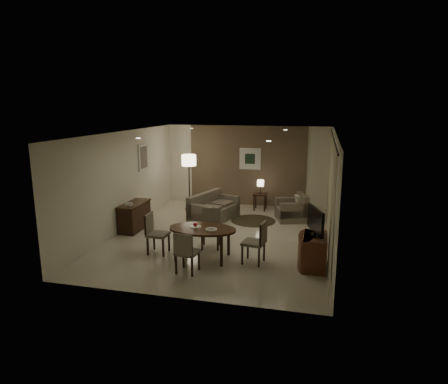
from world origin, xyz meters
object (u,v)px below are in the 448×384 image
(dining_table, at_px, (203,243))
(chair_near, at_px, (187,252))
(chair_far, at_px, (211,229))
(chair_right, at_px, (253,242))
(armchair, at_px, (291,207))
(sofa, at_px, (214,207))
(console_desk, at_px, (135,216))
(tv_cabinet, at_px, (315,252))
(chair_left, at_px, (158,234))
(floor_lamp, at_px, (189,183))
(side_table, at_px, (260,202))

(dining_table, bearing_deg, chair_near, -96.15)
(chair_far, xyz_separation_m, chair_right, (1.15, -0.67, 0.00))
(chair_near, xyz_separation_m, chair_far, (0.08, 1.49, 0.03))
(dining_table, relative_size, chair_near, 1.71)
(dining_table, xyz_separation_m, armchair, (1.69, 3.54, 0.04))
(dining_table, distance_m, chair_far, 0.72)
(chair_near, height_order, chair_far, chair_far)
(chair_far, relative_size, sofa, 0.56)
(console_desk, relative_size, dining_table, 0.79)
(tv_cabinet, distance_m, armchair, 3.53)
(tv_cabinet, bearing_deg, chair_left, -179.66)
(tv_cabinet, height_order, chair_left, chair_left)
(console_desk, distance_m, armchair, 4.57)
(sofa, height_order, floor_lamp, floor_lamp)
(dining_table, relative_size, side_table, 2.77)
(tv_cabinet, xyz_separation_m, chair_left, (-3.55, -0.02, 0.12))
(tv_cabinet, relative_size, floor_lamp, 0.50)
(dining_table, xyz_separation_m, side_table, (0.61, 4.50, -0.08))
(console_desk, height_order, chair_far, chair_far)
(console_desk, bearing_deg, side_table, 43.58)
(chair_far, bearing_deg, floor_lamp, 106.98)
(chair_right, bearing_deg, sofa, -141.89)
(console_desk, height_order, armchair, armchair)
(sofa, xyz_separation_m, side_table, (1.16, 1.47, -0.12))
(chair_left, bearing_deg, floor_lamp, 6.95)
(chair_far, xyz_separation_m, floor_lamp, (-1.63, 3.24, 0.44))
(chair_left, bearing_deg, sofa, -11.41)
(chair_near, bearing_deg, sofa, -77.42)
(side_table, distance_m, floor_lamp, 2.40)
(floor_lamp, bearing_deg, chair_left, -82.00)
(sofa, bearing_deg, chair_near, -156.05)
(tv_cabinet, xyz_separation_m, side_table, (-1.84, 4.40, -0.08))
(chair_near, distance_m, side_table, 5.33)
(floor_lamp, bearing_deg, chair_near, -71.83)
(chair_near, height_order, side_table, chair_near)
(console_desk, relative_size, chair_left, 1.28)
(tv_cabinet, relative_size, chair_left, 0.96)
(side_table, bearing_deg, chair_right, -83.13)
(floor_lamp, bearing_deg, tv_cabinet, -43.30)
(armchair, relative_size, floor_lamp, 0.48)
(armchair, distance_m, floor_lamp, 3.40)
(chair_left, distance_m, chair_right, 2.24)
(tv_cabinet, bearing_deg, chair_far, 166.05)
(chair_right, bearing_deg, dining_table, -79.70)
(dining_table, xyz_separation_m, chair_far, (-0.01, 0.71, 0.11))
(floor_lamp, bearing_deg, chair_far, -63.32)
(tv_cabinet, height_order, chair_near, chair_near)
(chair_near, height_order, floor_lamp, floor_lamp)
(chair_near, xyz_separation_m, armchair, (1.78, 4.33, -0.05))
(sofa, bearing_deg, chair_right, -133.46)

